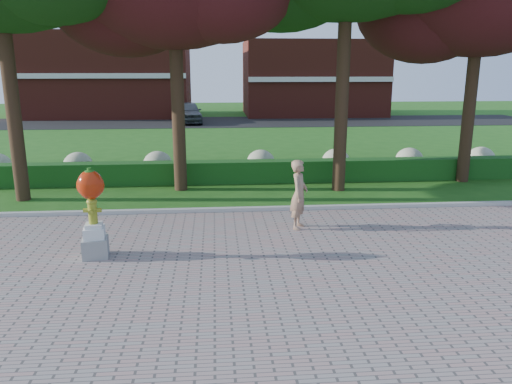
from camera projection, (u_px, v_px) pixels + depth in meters
ground at (250, 248)px, 11.88m from camera, size 100.00×100.00×0.00m
walkway at (267, 334)px, 8.01m from camera, size 40.00×14.00×0.04m
curb at (243, 210)px, 14.76m from camera, size 40.00×0.18×0.15m
lawn_hedge at (236, 172)px, 18.55m from camera, size 24.00×0.70×0.80m
hydrangea_row at (250, 162)px, 19.53m from camera, size 20.10×1.10×0.99m
street at (225, 122)px, 38.94m from camera, size 50.00×8.00×0.02m
building_left at (107, 75)px, 43.10m from camera, size 14.00×8.00×7.00m
building_right at (312, 78)px, 44.60m from camera, size 12.00×8.00×6.40m
hydrant_sculpture at (93, 211)px, 10.96m from camera, size 0.62×0.62×2.04m
woman at (299, 194)px, 13.01m from camera, size 0.65×0.78×1.83m
parked_car at (188, 112)px, 38.00m from camera, size 2.43×4.93×1.62m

